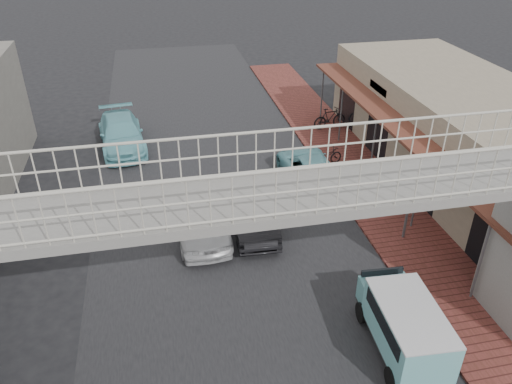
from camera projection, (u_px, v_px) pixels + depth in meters
name	position (u px, v px, depth m)	size (l,w,h in m)	color
ground	(238.00, 268.00, 17.01)	(120.00, 120.00, 0.00)	black
road_strip	(238.00, 268.00, 17.01)	(10.00, 60.00, 0.01)	black
sidewalk	(379.00, 201.00, 20.67)	(3.00, 40.00, 0.10)	brown
shophouse_row	(473.00, 139.00, 21.31)	(7.20, 18.00, 4.00)	gray
footbridge	(264.00, 268.00, 12.03)	(16.40, 2.40, 6.34)	gray
white_hatchback	(200.00, 215.00, 18.45)	(1.84, 4.58, 1.56)	silver
dark_sedan	(252.00, 210.00, 18.85)	(1.51, 4.33, 1.43)	black
angkot_curb	(310.00, 168.00, 22.00)	(2.08, 4.52, 1.25)	#6AB0B8
angkot_far	(121.00, 134.00, 24.93)	(2.06, 5.07, 1.47)	#79C8D2
angkot_van	(405.00, 322.00, 13.37)	(1.78, 3.54, 1.69)	black
motorcycle_near	(325.00, 156.00, 23.13)	(0.60, 1.72, 0.90)	black
motorcycle_far	(330.00, 118.00, 26.88)	(0.54, 1.89, 1.14)	black
arrow_sign	(429.00, 174.00, 17.49)	(1.82, 1.23, 3.02)	#59595B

